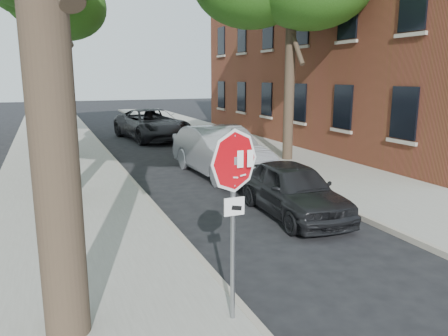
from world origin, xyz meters
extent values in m
plane|color=black|center=(0.00, 0.00, 0.00)|extent=(120.00, 120.00, 0.00)
cube|color=gray|center=(-2.50, 12.00, 0.06)|extent=(4.00, 55.00, 0.12)
cube|color=gray|center=(6.00, 12.00, 0.06)|extent=(4.00, 55.00, 0.12)
cube|color=#9E9384|center=(-0.45, 12.00, 0.07)|extent=(0.12, 55.00, 0.13)
cube|color=#9E9384|center=(3.95, 12.00, 0.07)|extent=(0.12, 55.00, 0.13)
cylinder|color=gray|center=(-0.70, 0.00, 1.42)|extent=(0.06, 0.06, 2.60)
cube|color=#99999E|center=(-0.70, -0.03, 2.32)|extent=(0.05, 0.06, 0.10)
cylinder|color=#99999E|center=(-0.70, -0.03, 2.32)|extent=(0.76, 0.32, 0.82)
cylinder|color=white|center=(-0.70, -0.05, 2.32)|extent=(0.76, 0.32, 0.82)
cylinder|color=#BE070F|center=(-0.70, -0.05, 2.32)|extent=(0.68, 0.29, 0.74)
cube|color=white|center=(-0.91, -0.06, 2.34)|extent=(0.08, 0.00, 0.22)
cube|color=white|center=(-0.77, -0.06, 2.34)|extent=(0.08, 0.00, 0.22)
cube|color=white|center=(-0.63, -0.06, 2.34)|extent=(0.08, 0.00, 0.22)
cube|color=white|center=(-0.49, -0.06, 2.34)|extent=(0.08, 0.00, 0.22)
cube|color=silver|center=(-0.81, -0.07, 2.13)|extent=(0.08, 0.00, 0.03)
cube|color=silver|center=(-0.70, -0.07, 2.11)|extent=(0.08, 0.00, 0.03)
cube|color=silver|center=(-0.59, -0.07, 2.13)|extent=(0.08, 0.00, 0.03)
cube|color=white|center=(-0.70, -0.04, 1.72)|extent=(0.28, 0.02, 0.24)
cube|color=black|center=(-0.67, -0.05, 1.70)|extent=(0.15, 0.00, 0.08)
cylinder|color=black|center=(-2.60, 7.00, 4.87)|extent=(0.44, 0.44, 9.50)
cylinder|color=black|center=(-2.40, 14.00, 5.12)|extent=(0.48, 0.48, 10.00)
cylinder|color=black|center=(-2.70, 21.00, 4.62)|extent=(0.40, 0.40, 9.00)
ellipsoid|color=#255A14|center=(-2.70, 21.00, 7.14)|extent=(4.16, 4.16, 3.33)
ellipsoid|color=#255A14|center=(-3.46, 21.76, 6.76)|extent=(3.78, 3.78, 3.02)
cylinder|color=black|center=(6.00, 10.00, 4.62)|extent=(0.40, 0.40, 9.00)
imported|color=black|center=(2.60, 3.94, 0.66)|extent=(1.75, 3.96, 1.32)
imported|color=#929399|center=(2.60, 8.72, 0.84)|extent=(2.05, 5.18, 1.68)
imported|color=black|center=(2.42, 18.28, 0.82)|extent=(3.52, 6.25, 1.65)
camera|label=1|loc=(-2.86, -4.99, 3.36)|focal=35.00mm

